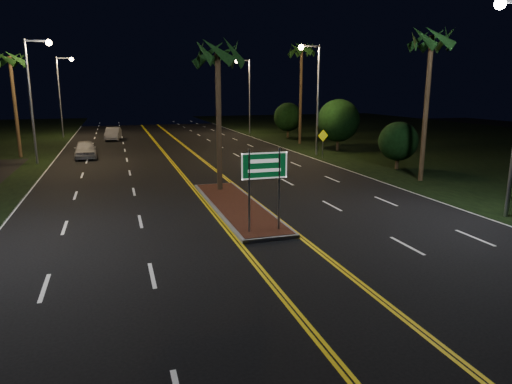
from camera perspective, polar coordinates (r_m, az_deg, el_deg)
name	(u,v)px	position (r m, az deg, el deg)	size (l,w,h in m)	color
ground	(290,259)	(15.33, 4.32, -8.38)	(120.00, 120.00, 0.00)	black
grass_right	(473,143)	(52.36, 25.45, 5.52)	(40.00, 110.00, 0.01)	black
median_island	(236,206)	(21.65, -2.46, -1.77)	(2.25, 10.25, 0.17)	gray
highway_sign	(264,173)	(17.21, 1.05, 2.34)	(1.80, 0.08, 3.20)	gray
streetlight_left_mid	(35,87)	(37.64, -25.91, 11.76)	(1.91, 0.44, 9.00)	gray
streetlight_left_far	(62,87)	(57.51, -23.04, 11.95)	(1.91, 0.44, 9.00)	gray
streetlight_right_mid	(314,87)	(38.70, 7.26, 12.91)	(1.91, 0.44, 9.00)	gray
streetlight_right_far	(247,87)	(57.52, -1.18, 12.94)	(1.91, 0.44, 9.00)	gray
palm_median	(218,53)	(24.42, -4.83, 16.87)	(2.40, 2.40, 8.30)	#382819
palm_left_far	(10,60)	(42.00, -28.43, 14.35)	(2.40, 2.40, 8.80)	#382819
palm_right_near	(432,41)	(29.43, 21.11, 17.23)	(2.40, 2.40, 9.30)	#382819
palm_right_far	(302,51)	(47.05, 5.73, 17.16)	(2.40, 2.40, 10.30)	#382819
shrub_near	(398,141)	(33.32, 17.37, 6.06)	(2.70, 2.70, 3.30)	#382819
shrub_mid	(338,120)	(42.07, 10.26, 8.80)	(3.78, 3.78, 4.62)	#382819
shrub_far	(288,117)	(52.94, 4.02, 9.33)	(3.24, 3.24, 3.96)	#382819
car_near	(85,148)	(39.65, -20.58, 5.19)	(2.12, 4.95, 1.65)	#B5B7BC
car_far	(113,133)	(52.84, -17.44, 7.09)	(2.02, 4.72, 1.57)	silver
warning_sign	(323,140)	(37.52, 8.37, 6.47)	(0.95, 0.21, 2.29)	gray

